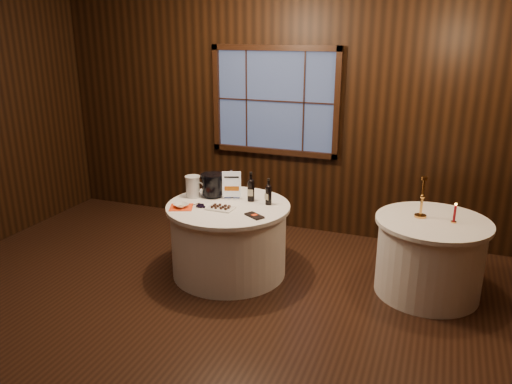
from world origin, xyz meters
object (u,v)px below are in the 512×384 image
at_px(grape_bunch, 201,205).
at_px(glass_pitcher, 193,186).
at_px(chocolate_plate, 221,208).
at_px(red_candle, 455,215).
at_px(cracker_bowl, 181,205).
at_px(port_bottle_right, 268,193).
at_px(sign_stand, 232,189).
at_px(side_table, 429,257).
at_px(chocolate_box, 254,216).
at_px(main_table, 229,239).
at_px(port_bottle_left, 251,189).
at_px(brass_candlestick, 422,203).
at_px(ice_bucket, 213,185).

distance_m(grape_bunch, glass_pitcher, 0.36).
bearing_deg(chocolate_plate, red_candle, 11.45).
relative_size(cracker_bowl, red_candle, 0.74).
bearing_deg(glass_pitcher, port_bottle_right, 2.40).
bearing_deg(sign_stand, grape_bunch, -138.91).
relative_size(side_table, chocolate_box, 5.41).
height_order(sign_stand, chocolate_box, sign_stand).
height_order(chocolate_plate, glass_pitcher, glass_pitcher).
bearing_deg(main_table, port_bottle_left, 48.65).
bearing_deg(brass_candlestick, main_table, -169.80).
bearing_deg(glass_pitcher, chocolate_plate, -31.42).
distance_m(side_table, brass_candlestick, 0.54).
xyz_separation_m(chocolate_plate, grape_bunch, (-0.21, -0.02, 0.00)).
height_order(grape_bunch, red_candle, red_candle).
bearing_deg(red_candle, port_bottle_right, -175.71).
distance_m(side_table, sign_stand, 2.10).
height_order(port_bottle_right, chocolate_plate, port_bottle_right).
xyz_separation_m(main_table, sign_stand, (-0.04, 0.18, 0.49)).
xyz_separation_m(port_bottle_right, chocolate_box, (-0.01, -0.38, -0.11)).
relative_size(sign_stand, grape_bunch, 1.92).
height_order(chocolate_box, glass_pitcher, glass_pitcher).
distance_m(side_table, grape_bunch, 2.31).
relative_size(sign_stand, port_bottle_left, 1.01).
bearing_deg(glass_pitcher, main_table, -14.11).
distance_m(sign_stand, chocolate_box, 0.59).
relative_size(cracker_bowl, brass_candlestick, 0.35).
height_order(side_table, cracker_bowl, cracker_bowl).
height_order(glass_pitcher, red_candle, glass_pitcher).
height_order(side_table, sign_stand, sign_stand).
bearing_deg(port_bottle_left, sign_stand, 172.65).
relative_size(main_table, red_candle, 6.60).
bearing_deg(chocolate_box, main_table, -178.79).
distance_m(chocolate_plate, grape_bunch, 0.21).
bearing_deg(red_candle, port_bottle_left, -177.23).
distance_m(ice_bucket, red_candle, 2.44).
bearing_deg(ice_bucket, sign_stand, -1.39).
relative_size(side_table, grape_bunch, 6.53).
bearing_deg(port_bottle_left, glass_pitcher, 177.11).
height_order(port_bottle_right, glass_pitcher, port_bottle_right).
distance_m(ice_bucket, brass_candlestick, 2.14).
bearing_deg(chocolate_box, chocolate_plate, -158.65).
xyz_separation_m(chocolate_box, cracker_bowl, (-0.79, -0.02, 0.01)).
xyz_separation_m(sign_stand, chocolate_plate, (0.02, -0.33, -0.09)).
relative_size(port_bottle_right, ice_bucket, 1.11).
bearing_deg(brass_candlestick, glass_pitcher, -174.16).
bearing_deg(port_bottle_left, side_table, -8.66).
bearing_deg(brass_candlestick, sign_stand, -175.35).
xyz_separation_m(ice_bucket, brass_candlestick, (2.14, 0.15, 0.01)).
height_order(side_table, chocolate_box, chocolate_box).
xyz_separation_m(main_table, chocolate_box, (0.37, -0.22, 0.39)).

